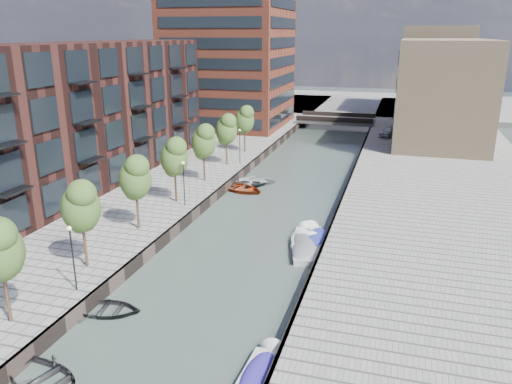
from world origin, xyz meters
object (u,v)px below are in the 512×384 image
at_px(car, 389,131).
at_px(sloop_4, 247,186).
at_px(sloop_3, 254,184).
at_px(tree_5, 226,128).
at_px(tree_1, 81,205).
at_px(motorboat_1, 303,248).
at_px(tree_2, 135,176).
at_px(motorboat_4, 304,237).
at_px(tree_3, 174,156).
at_px(sloop_2, 242,191).
at_px(tree_6, 244,119).
at_px(motorboat_3, 315,238).
at_px(sloop_1, 107,312).
at_px(motorboat_2, 311,250).
at_px(bridge, 336,120).
at_px(motorboat_0, 261,374).
at_px(sloop_0, 44,384).
at_px(tree_4, 203,140).

bearing_deg(car, sloop_4, -98.43).
bearing_deg(sloop_4, car, -51.13).
bearing_deg(sloop_3, tree_5, 38.57).
height_order(tree_1, motorboat_1, tree_1).
bearing_deg(tree_1, sloop_3, 79.89).
xyz_separation_m(tree_5, car, (17.70, 22.69, -3.56)).
bearing_deg(sloop_3, car, -40.01).
relative_size(tree_2, motorboat_4, 1.30).
relative_size(tree_3, sloop_2, 1.18).
bearing_deg(sloop_2, tree_6, 35.99).
xyz_separation_m(tree_1, motorboat_3, (13.52, 10.94, -5.12)).
bearing_deg(motorboat_3, tree_5, 128.41).
relative_size(tree_2, sloop_1, 1.40).
height_order(sloop_2, motorboat_4, motorboat_4).
height_order(tree_5, car, tree_5).
height_order(sloop_1, motorboat_2, motorboat_2).
height_order(bridge, tree_2, tree_2).
bearing_deg(motorboat_0, sloop_3, 107.12).
bearing_deg(sloop_3, sloop_1, 165.19).
bearing_deg(bridge, tree_1, -97.93).
height_order(tree_3, motorboat_0, tree_3).
bearing_deg(tree_1, tree_3, 90.00).
xyz_separation_m(tree_5, motorboat_4, (12.64, -17.19, -5.13)).
height_order(sloop_0, sloop_3, sloop_3).
height_order(tree_1, tree_6, same).
xyz_separation_m(sloop_0, motorboat_1, (8.81, 18.46, 0.20)).
distance_m(tree_6, motorboat_2, 29.99).
bearing_deg(tree_2, motorboat_4, 16.76).
xyz_separation_m(tree_1, tree_5, (0.00, 28.00, 0.00)).
bearing_deg(motorboat_0, sloop_0, -161.01).
bearing_deg(tree_2, motorboat_1, 7.20).
height_order(sloop_2, sloop_3, sloop_2).
height_order(tree_3, sloop_3, tree_3).
distance_m(tree_1, motorboat_2, 16.98).
distance_m(bridge, sloop_2, 39.70).
relative_size(motorboat_1, motorboat_4, 1.16).
bearing_deg(tree_4, sloop_1, -81.83).
xyz_separation_m(sloop_1, motorboat_3, (10.02, 14.32, 0.19)).
distance_m(tree_4, motorboat_4, 17.03).
bearing_deg(sloop_4, tree_1, 146.02).
height_order(tree_2, tree_5, same).
bearing_deg(sloop_1, tree_2, 8.85).
height_order(tree_5, sloop_2, tree_5).
distance_m(tree_3, sloop_1, 18.51).
distance_m(motorboat_3, car, 40.00).
height_order(tree_2, motorboat_3, tree_2).
bearing_deg(motorboat_2, motorboat_4, 114.44).
bearing_deg(tree_3, motorboat_3, -12.75).
relative_size(sloop_2, motorboat_3, 1.01).
relative_size(tree_2, motorboat_2, 1.24).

